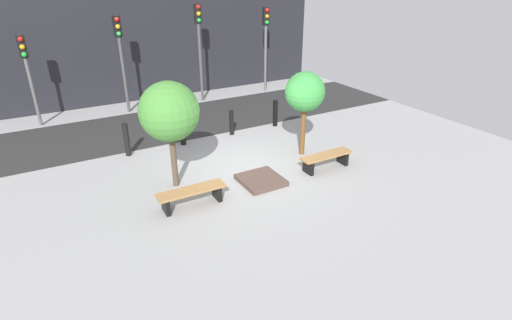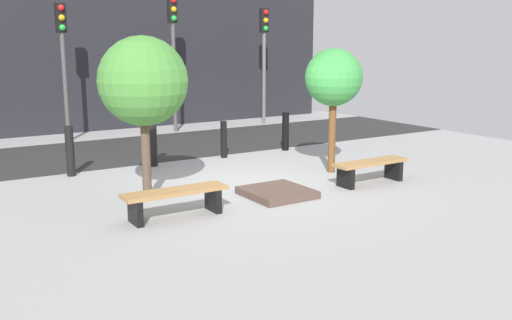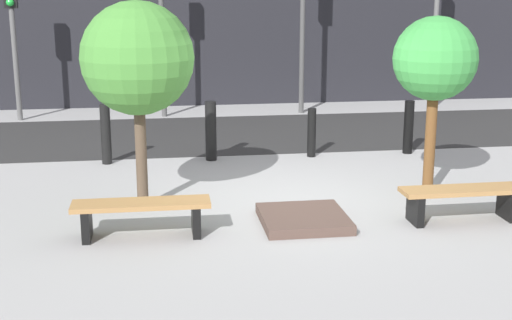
{
  "view_description": "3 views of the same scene",
  "coord_description": "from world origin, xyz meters",
  "px_view_note": "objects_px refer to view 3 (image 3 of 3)",
  "views": [
    {
      "loc": [
        -4.92,
        -9.24,
        5.23
      ],
      "look_at": [
        -0.0,
        -0.63,
        0.56
      ],
      "focal_mm": 28.0,
      "sensor_mm": 36.0,
      "label": 1
    },
    {
      "loc": [
        -5.65,
        -9.13,
        2.72
      ],
      "look_at": [
        -0.29,
        -0.65,
        0.65
      ],
      "focal_mm": 40.0,
      "sensor_mm": 36.0,
      "label": 2
    },
    {
      "loc": [
        -1.89,
        -9.58,
        3.07
      ],
      "look_at": [
        -0.57,
        -0.47,
        0.77
      ],
      "focal_mm": 50.0,
      "sensor_mm": 36.0,
      "label": 3
    }
  ],
  "objects_px": {
    "traffic_light_west": "(12,19)",
    "traffic_light_east": "(437,1)",
    "tree_behind_left_bench": "(137,59)",
    "tree_behind_right_bench": "(435,60)",
    "bollard_far_left": "(106,134)",
    "bollard_center": "(312,133)",
    "bench_right": "(462,197)",
    "bollard_right": "(408,127)",
    "bollard_left": "(211,131)",
    "traffic_light_mid_west": "(161,4)",
    "bench_left": "(142,212)",
    "planter_bed": "(304,219)"
  },
  "relations": [
    {
      "from": "tree_behind_right_bench",
      "to": "traffic_light_east",
      "type": "distance_m",
      "value": 7.59
    },
    {
      "from": "traffic_light_west",
      "to": "traffic_light_east",
      "type": "distance_m",
      "value": 9.87
    },
    {
      "from": "bench_right",
      "to": "traffic_light_east",
      "type": "bearing_deg",
      "value": 70.48
    },
    {
      "from": "bollard_left",
      "to": "traffic_light_west",
      "type": "height_order",
      "value": "traffic_light_west"
    },
    {
      "from": "bench_right",
      "to": "traffic_light_east",
      "type": "distance_m",
      "value": 8.99
    },
    {
      "from": "bollard_far_left",
      "to": "bollard_right",
      "type": "height_order",
      "value": "bollard_far_left"
    },
    {
      "from": "bench_right",
      "to": "traffic_light_east",
      "type": "height_order",
      "value": "traffic_light_east"
    },
    {
      "from": "bollard_center",
      "to": "traffic_light_west",
      "type": "distance_m",
      "value": 7.54
    },
    {
      "from": "bollard_right",
      "to": "bollard_center",
      "type": "bearing_deg",
      "value": 180.0
    },
    {
      "from": "planter_bed",
      "to": "bollard_far_left",
      "type": "height_order",
      "value": "bollard_far_left"
    },
    {
      "from": "traffic_light_east",
      "to": "bollard_center",
      "type": "bearing_deg",
      "value": -132.46
    },
    {
      "from": "bollard_left",
      "to": "bollard_right",
      "type": "height_order",
      "value": "bollard_left"
    },
    {
      "from": "bench_right",
      "to": "bench_left",
      "type": "bearing_deg",
      "value": 179.62
    },
    {
      "from": "bollard_left",
      "to": "traffic_light_east",
      "type": "xyz_separation_m",
      "value": [
        5.84,
        4.4,
        2.11
      ]
    },
    {
      "from": "bench_left",
      "to": "traffic_light_east",
      "type": "height_order",
      "value": "traffic_light_east"
    },
    {
      "from": "tree_behind_right_bench",
      "to": "traffic_light_east",
      "type": "xyz_separation_m",
      "value": [
        2.85,
        7.01,
        0.65
      ]
    },
    {
      "from": "tree_behind_left_bench",
      "to": "bollard_right",
      "type": "height_order",
      "value": "tree_behind_left_bench"
    },
    {
      "from": "bench_left",
      "to": "bollard_right",
      "type": "xyz_separation_m",
      "value": [
        4.81,
        3.81,
        0.16
      ]
    },
    {
      "from": "tree_behind_right_bench",
      "to": "traffic_light_west",
      "type": "height_order",
      "value": "traffic_light_west"
    },
    {
      "from": "tree_behind_right_bench",
      "to": "traffic_light_west",
      "type": "bearing_deg",
      "value": 135.04
    },
    {
      "from": "bollard_center",
      "to": "bollard_far_left",
      "type": "bearing_deg",
      "value": 180.0
    },
    {
      "from": "bollard_far_left",
      "to": "traffic_light_mid_west",
      "type": "bearing_deg",
      "value": 76.18
    },
    {
      "from": "tree_behind_left_bench",
      "to": "tree_behind_right_bench",
      "type": "xyz_separation_m",
      "value": [
        4.17,
        0.0,
        -0.08
      ]
    },
    {
      "from": "traffic_light_west",
      "to": "traffic_light_mid_west",
      "type": "relative_size",
      "value": 0.87
    },
    {
      "from": "traffic_light_west",
      "to": "traffic_light_mid_west",
      "type": "height_order",
      "value": "traffic_light_mid_west"
    },
    {
      "from": "traffic_light_west",
      "to": "tree_behind_left_bench",
      "type": "bearing_deg",
      "value": -67.89
    },
    {
      "from": "bollard_center",
      "to": "traffic_light_east",
      "type": "distance_m",
      "value": 6.35
    },
    {
      "from": "planter_bed",
      "to": "bollard_center",
      "type": "distance_m",
      "value": 3.74
    },
    {
      "from": "traffic_light_mid_west",
      "to": "traffic_light_east",
      "type": "height_order",
      "value": "traffic_light_east"
    },
    {
      "from": "traffic_light_mid_west",
      "to": "traffic_light_west",
      "type": "bearing_deg",
      "value": -179.98
    },
    {
      "from": "tree_behind_left_bench",
      "to": "bollard_left",
      "type": "bearing_deg",
      "value": 65.74
    },
    {
      "from": "tree_behind_left_bench",
      "to": "traffic_light_mid_west",
      "type": "height_order",
      "value": "traffic_light_mid_west"
    },
    {
      "from": "bench_right",
      "to": "tree_behind_right_bench",
      "type": "relative_size",
      "value": 0.63
    },
    {
      "from": "bench_left",
      "to": "traffic_light_east",
      "type": "relative_size",
      "value": 0.44
    },
    {
      "from": "tree_behind_right_bench",
      "to": "bollard_far_left",
      "type": "bearing_deg",
      "value": 151.51
    },
    {
      "from": "traffic_light_east",
      "to": "tree_behind_left_bench",
      "type": "bearing_deg",
      "value": -135.04
    },
    {
      "from": "bollard_left",
      "to": "traffic_light_east",
      "type": "distance_m",
      "value": 7.61
    },
    {
      "from": "tree_behind_left_bench",
      "to": "traffic_light_west",
      "type": "xyz_separation_m",
      "value": [
        -2.85,
        7.01,
        0.22
      ]
    },
    {
      "from": "bench_right",
      "to": "bollard_right",
      "type": "relative_size",
      "value": 1.68
    },
    {
      "from": "planter_bed",
      "to": "traffic_light_mid_west",
      "type": "height_order",
      "value": "traffic_light_mid_west"
    },
    {
      "from": "bollard_left",
      "to": "bollard_center",
      "type": "bearing_deg",
      "value": 0.0
    },
    {
      "from": "bollard_left",
      "to": "traffic_light_east",
      "type": "relative_size",
      "value": 0.27
    },
    {
      "from": "traffic_light_east",
      "to": "bollard_far_left",
      "type": "bearing_deg",
      "value": -150.13
    },
    {
      "from": "bollard_center",
      "to": "bench_right",
      "type": "bearing_deg",
      "value": -72.82
    },
    {
      "from": "bench_left",
      "to": "traffic_light_west",
      "type": "bearing_deg",
      "value": 109.52
    },
    {
      "from": "traffic_light_west",
      "to": "traffic_light_east",
      "type": "xyz_separation_m",
      "value": [
        9.87,
        0.0,
        0.35
      ]
    },
    {
      "from": "planter_bed",
      "to": "bollard_left",
      "type": "xyz_separation_m",
      "value": [
        -0.91,
        3.61,
        0.46
      ]
    },
    {
      "from": "traffic_light_west",
      "to": "planter_bed",
      "type": "bearing_deg",
      "value": -58.36
    },
    {
      "from": "bench_right",
      "to": "bollard_center",
      "type": "distance_m",
      "value": 3.99
    },
    {
      "from": "bollard_left",
      "to": "traffic_light_mid_west",
      "type": "distance_m",
      "value": 4.92
    }
  ]
}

